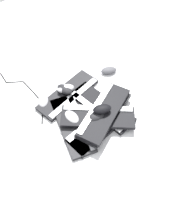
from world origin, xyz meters
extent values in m
plane|color=white|center=(0.00, 0.00, 0.00)|extent=(3.20, 3.20, 0.00)
cube|color=black|center=(0.02, 0.03, 0.01)|extent=(0.22, 0.46, 0.02)
cube|color=silver|center=(-0.03, 0.03, 0.03)|extent=(0.11, 0.42, 0.01)
cube|color=black|center=(-0.09, 0.13, 0.01)|extent=(0.46, 0.23, 0.02)
cube|color=silver|center=(-0.08, 0.07, 0.03)|extent=(0.42, 0.12, 0.01)
cube|color=black|center=(-0.30, 0.01, 0.01)|extent=(0.25, 0.46, 0.02)
cube|color=silver|center=(-0.24, 0.02, 0.03)|extent=(0.14, 0.41, 0.01)
cube|color=#232326|center=(-0.08, -0.10, 0.01)|extent=(0.46, 0.25, 0.02)
cube|color=#B2B5BA|center=(-0.07, -0.04, 0.03)|extent=(0.42, 0.13, 0.01)
cube|color=black|center=(-0.01, 0.09, 0.04)|extent=(0.32, 0.46, 0.02)
cube|color=#B2B5BA|center=(-0.06, 0.07, 0.06)|extent=(0.20, 0.40, 0.01)
cube|color=black|center=(-0.02, 0.05, 0.04)|extent=(0.39, 0.44, 0.02)
cube|color=#B2B5BA|center=(-0.07, 0.08, 0.06)|extent=(0.28, 0.36, 0.01)
cube|color=black|center=(-0.01, 0.09, 0.07)|extent=(0.34, 0.46, 0.02)
cube|color=#B2B5BA|center=(-0.06, 0.06, 0.09)|extent=(0.23, 0.39, 0.01)
ellipsoid|color=silver|center=(-0.11, -0.08, 0.05)|extent=(0.12, 0.08, 0.04)
ellipsoid|color=black|center=(-0.32, 0.00, 0.05)|extent=(0.13, 0.10, 0.04)
ellipsoid|color=#B7B7BC|center=(-0.34, -0.15, 0.02)|extent=(0.13, 0.11, 0.04)
ellipsoid|color=black|center=(-0.02, 0.07, 0.11)|extent=(0.10, 0.13, 0.04)
ellipsoid|color=black|center=(-0.01, 0.03, 0.08)|extent=(0.08, 0.12, 0.04)
ellipsoid|color=#B7B7BC|center=(-0.32, 0.01, 0.05)|extent=(0.10, 0.13, 0.04)
ellipsoid|color=#4C4C51|center=(-0.31, 0.36, 0.02)|extent=(0.10, 0.13, 0.04)
cylinder|color=black|center=(-0.24, -0.22, 0.00)|extent=(0.08, 0.05, 0.01)
cylinder|color=black|center=(-0.30, -0.18, 0.00)|extent=(0.05, 0.03, 0.01)
cylinder|color=black|center=(-0.36, -0.17, 0.00)|extent=(0.06, 0.02, 0.01)
cylinder|color=black|center=(-0.42, -0.16, 0.00)|extent=(0.08, 0.01, 0.01)
cylinder|color=black|center=(-0.52, -0.17, 0.00)|extent=(0.12, 0.02, 0.01)
cylinder|color=black|center=(-0.61, -0.23, 0.00)|extent=(0.06, 0.10, 0.01)
cylinder|color=black|center=(-0.69, -0.28, 0.00)|extent=(0.10, 0.01, 0.01)
sphere|color=black|center=(-0.20, -0.24, 0.00)|extent=(0.01, 0.01, 0.01)
sphere|color=black|center=(-0.28, -0.19, 0.00)|extent=(0.01, 0.01, 0.01)
sphere|color=black|center=(-0.33, -0.17, 0.00)|extent=(0.01, 0.01, 0.01)
sphere|color=black|center=(-0.38, -0.16, 0.00)|extent=(0.01, 0.01, 0.01)
sphere|color=black|center=(-0.46, -0.17, 0.00)|extent=(0.01, 0.01, 0.01)
sphere|color=black|center=(-0.58, -0.18, 0.00)|extent=(0.01, 0.01, 0.01)
sphere|color=black|center=(-0.64, -0.28, 0.00)|extent=(0.01, 0.01, 0.01)
sphere|color=black|center=(-0.74, -0.28, 0.00)|extent=(0.01, 0.01, 0.01)
camera|label=1|loc=(0.64, -0.48, 1.27)|focal=40.00mm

